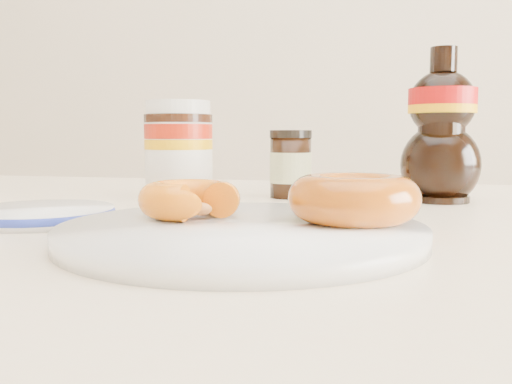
% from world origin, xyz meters
% --- Properties ---
extents(dining_table, '(1.40, 0.90, 0.75)m').
position_xyz_m(dining_table, '(0.00, 0.10, 0.67)').
color(dining_table, beige).
rests_on(dining_table, ground).
extents(plate, '(0.29, 0.29, 0.01)m').
position_xyz_m(plate, '(-0.01, -0.05, 0.76)').
color(plate, white).
rests_on(plate, dining_table).
extents(donut_bitten, '(0.09, 0.09, 0.03)m').
position_xyz_m(donut_bitten, '(-0.07, -0.02, 0.78)').
color(donut_bitten, orange).
rests_on(donut_bitten, plate).
extents(donut_whole, '(0.12, 0.12, 0.04)m').
position_xyz_m(donut_whole, '(0.07, -0.02, 0.78)').
color(donut_whole, '#8E4D09').
rests_on(donut_whole, plate).
extents(nutella_jar, '(0.09, 0.09, 0.13)m').
position_xyz_m(nutella_jar, '(-0.18, 0.25, 0.82)').
color(nutella_jar, white).
rests_on(nutella_jar, dining_table).
extents(syrup_bottle, '(0.12, 0.12, 0.19)m').
position_xyz_m(syrup_bottle, '(0.16, 0.27, 0.85)').
color(syrup_bottle, black).
rests_on(syrup_bottle, dining_table).
extents(dark_jar, '(0.06, 0.06, 0.09)m').
position_xyz_m(dark_jar, '(-0.03, 0.27, 0.79)').
color(dark_jar, black).
rests_on(dark_jar, dining_table).
extents(blue_rim_saucer, '(0.14, 0.14, 0.01)m').
position_xyz_m(blue_rim_saucer, '(-0.23, 0.01, 0.76)').
color(blue_rim_saucer, white).
rests_on(blue_rim_saucer, dining_table).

